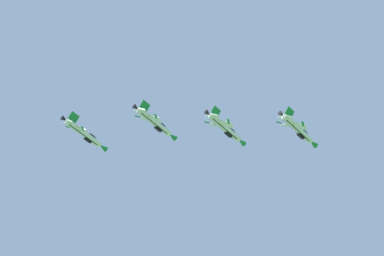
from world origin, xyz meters
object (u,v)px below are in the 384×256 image
fighter_jet_lead (298,129)px  fighter_jet_left_outer (84,134)px  fighter_jet_right_wing (155,122)px  fighter_jet_left_wing (225,128)px

fighter_jet_lead → fighter_jet_left_outer: 57.99m
fighter_jet_lead → fighter_jet_right_wing: (-38.41, 2.98, 3.75)m
fighter_jet_right_wing → fighter_jet_left_outer: 19.58m
fighter_jet_left_wing → fighter_jet_lead: bearing=36.4°
fighter_jet_lead → fighter_jet_left_wing: 19.66m
fighter_jet_left_outer → fighter_jet_lead: bearing=39.7°
fighter_jet_left_wing → fighter_jet_right_wing: bearing=-132.6°
fighter_jet_left_wing → fighter_jet_right_wing: size_ratio=1.00×
fighter_jet_right_wing → fighter_jet_left_outer: bearing=-144.7°
fighter_jet_right_wing → fighter_jet_left_wing: bearing=47.4°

